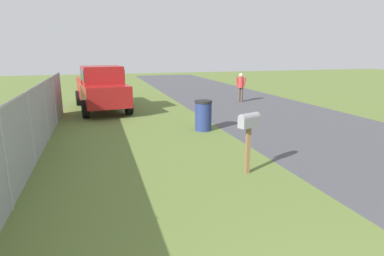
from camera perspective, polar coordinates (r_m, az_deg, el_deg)
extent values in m
cube|color=#47474C|center=(10.33, 30.49, -3.54)|extent=(60.00, 6.55, 0.01)
cube|color=brown|center=(7.27, 10.10, -4.02)|extent=(0.09, 0.09, 1.09)
cube|color=gray|center=(7.10, 10.32, 1.03)|extent=(0.37, 0.56, 0.22)
cylinder|color=gray|center=(7.08, 10.35, 1.90)|extent=(0.37, 0.56, 0.20)
cube|color=red|center=(7.18, 9.94, 1.73)|extent=(0.02, 0.04, 0.18)
cube|color=maroon|center=(15.67, -16.19, 6.42)|extent=(5.47, 2.46, 0.90)
cube|color=maroon|center=(14.97, -16.07, 9.31)|extent=(1.99, 1.89, 0.76)
cube|color=black|center=(14.97, -16.07, 9.31)|extent=(1.94, 1.92, 0.53)
cube|color=maroon|center=(16.89, -13.99, 8.80)|extent=(2.74, 0.41, 0.12)
cube|color=maroon|center=(16.69, -19.76, 8.34)|extent=(2.74, 0.41, 0.12)
cylinder|color=black|center=(14.19, -11.41, 3.94)|extent=(0.79, 0.35, 0.76)
cylinder|color=black|center=(13.93, -18.80, 3.29)|extent=(0.79, 0.35, 0.76)
cylinder|color=black|center=(17.58, -13.90, 5.67)|extent=(0.79, 0.35, 0.76)
cylinder|color=black|center=(17.37, -19.88, 5.16)|extent=(0.79, 0.35, 0.76)
cylinder|color=navy|center=(11.09, 2.07, 2.08)|extent=(0.58, 0.58, 0.98)
cylinder|color=black|center=(11.00, 2.09, 4.80)|extent=(0.61, 0.61, 0.08)
cylinder|color=#4C4238|center=(17.66, 9.01, 5.97)|extent=(0.14, 0.14, 0.78)
cylinder|color=#4C4238|center=(17.66, 8.55, 5.98)|extent=(0.14, 0.14, 0.78)
cylinder|color=#B23333|center=(17.59, 8.86, 8.17)|extent=(0.30, 0.30, 0.58)
sphere|color=beige|center=(17.55, 8.91, 9.46)|extent=(0.21, 0.21, 0.21)
cylinder|color=#B23333|center=(17.58, 9.52, 8.24)|extent=(0.09, 0.17, 0.53)
cylinder|color=#B23333|center=(17.59, 8.21, 8.29)|extent=(0.09, 0.17, 0.53)
cylinder|color=#9EA3A8|center=(6.28, -30.87, -5.12)|extent=(0.07, 0.07, 1.84)
cylinder|color=#9EA3A8|center=(8.46, -27.24, -0.21)|extent=(0.07, 0.07, 1.84)
cylinder|color=#9EA3A8|center=(10.71, -25.12, 2.67)|extent=(0.07, 0.07, 1.84)
cylinder|color=#9EA3A8|center=(12.98, -23.74, 4.55)|extent=(0.07, 0.07, 1.84)
cylinder|color=#9EA3A8|center=(15.27, -22.76, 5.86)|extent=(0.07, 0.07, 1.84)
cube|color=#9EA3A8|center=(8.32, -27.91, 5.74)|extent=(13.93, 0.04, 0.04)
cube|color=gray|center=(8.46, -27.24, -0.21)|extent=(13.93, 0.01, 1.84)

